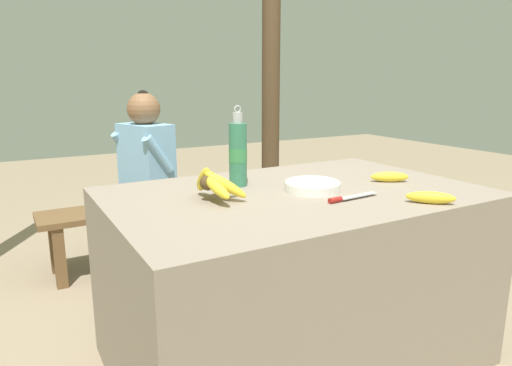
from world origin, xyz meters
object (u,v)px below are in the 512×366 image
(loose_banana_front, at_px, (431,198))
(banana_bunch_green, at_px, (206,188))
(water_bottle, at_px, (238,153))
(support_post_far, at_px, (271,54))
(serving_bowl, at_px, (312,186))
(seated_vendor, at_px, (141,169))
(wooden_bench, at_px, (150,214))
(knife, at_px, (346,198))
(banana_bunch_ripe, at_px, (215,183))
(loose_banana_side, at_px, (390,177))

(loose_banana_front, distance_m, banana_bunch_green, 1.75)
(water_bottle, distance_m, support_post_far, 1.86)
(serving_bowl, xyz_separation_m, seated_vendor, (-0.32, 1.31, -0.13))
(wooden_bench, distance_m, support_post_far, 1.54)
(banana_bunch_green, bearing_deg, knife, -93.76)
(banana_bunch_ripe, bearing_deg, loose_banana_front, -33.05)
(serving_bowl, xyz_separation_m, loose_banana_front, (0.25, -0.36, 0.00))
(water_bottle, xyz_separation_m, banana_bunch_green, (0.34, 1.13, -0.42))
(wooden_bench, bearing_deg, banana_bunch_ripe, -95.53)
(banana_bunch_ripe, height_order, seated_vendor, seated_vendor)
(loose_banana_front, height_order, banana_bunch_green, loose_banana_front)
(loose_banana_front, xyz_separation_m, loose_banana_side, (0.13, 0.33, 0.00))
(knife, distance_m, wooden_bench, 1.62)
(banana_bunch_ripe, height_order, serving_bowl, banana_bunch_ripe)
(knife, relative_size, support_post_far, 0.09)
(loose_banana_side, relative_size, knife, 0.69)
(loose_banana_side, distance_m, support_post_far, 1.87)
(banana_bunch_ripe, bearing_deg, serving_bowl, -8.91)
(banana_bunch_ripe, xyz_separation_m, knife, (0.42, -0.24, -0.05))
(knife, xyz_separation_m, support_post_far, (0.81, 1.87, 0.61))
(knife, distance_m, support_post_far, 2.13)
(banana_bunch_green, bearing_deg, wooden_bench, -179.68)
(banana_bunch_ripe, xyz_separation_m, seated_vendor, (0.07, 1.25, -0.17))
(loose_banana_side, height_order, seated_vendor, seated_vendor)
(banana_bunch_ripe, bearing_deg, loose_banana_side, -6.82)
(serving_bowl, height_order, water_bottle, water_bottle)
(serving_bowl, xyz_separation_m, loose_banana_side, (0.39, -0.03, 0.00))
(serving_bowl, distance_m, support_post_far, 1.98)
(loose_banana_front, bearing_deg, serving_bowl, 125.14)
(banana_bunch_ripe, xyz_separation_m, banana_bunch_green, (0.52, 1.30, -0.35))
(water_bottle, bearing_deg, serving_bowl, -46.40)
(serving_bowl, height_order, seated_vendor, seated_vendor)
(seated_vendor, xyz_separation_m, banana_bunch_green, (0.44, 0.05, -0.18))
(serving_bowl, relative_size, seated_vendor, 0.20)
(loose_banana_side, height_order, wooden_bench, loose_banana_side)
(banana_bunch_ripe, bearing_deg, wooden_bench, 84.47)
(water_bottle, distance_m, knife, 0.49)
(loose_banana_side, bearing_deg, seated_vendor, 117.84)
(knife, distance_m, banana_bunch_green, 1.57)
(serving_bowl, xyz_separation_m, banana_bunch_green, (0.12, 1.36, -0.31))
(banana_bunch_ripe, relative_size, serving_bowl, 1.24)
(banana_bunch_ripe, bearing_deg, banana_bunch_green, 68.30)
(loose_banana_front, xyz_separation_m, wooden_bench, (-0.52, 1.72, -0.43))
(loose_banana_side, xyz_separation_m, knife, (-0.37, -0.15, -0.01))
(loose_banana_front, bearing_deg, banana_bunch_ripe, 146.95)
(wooden_bench, bearing_deg, support_post_far, 16.65)
(water_bottle, bearing_deg, support_post_far, 54.37)
(wooden_bench, xyz_separation_m, banana_bunch_green, (0.39, 0.00, 0.12))
(loose_banana_front, relative_size, banana_bunch_green, 0.63)
(support_post_far, bearing_deg, banana_bunch_ripe, -127.07)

